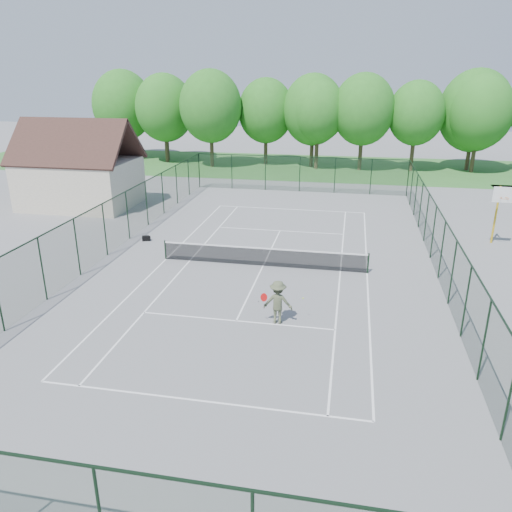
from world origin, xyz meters
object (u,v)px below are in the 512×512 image
object	(u,v)px
tennis_net	(263,256)
basketball_goal	(500,204)
sports_bag_a	(147,238)
tennis_player	(278,302)

from	to	relation	value
tennis_net	basketball_goal	size ratio (longest dim) A/B	3.04
basketball_goal	sports_bag_a	distance (m)	21.14
tennis_net	basketball_goal	world-z (taller)	basketball_goal
basketball_goal	tennis_player	distance (m)	16.64
tennis_net	tennis_player	world-z (taller)	tennis_player
basketball_goal	tennis_player	bearing A→B (deg)	-132.96
tennis_net	sports_bag_a	distance (m)	8.28
sports_bag_a	tennis_player	distance (m)	13.13
tennis_net	tennis_player	distance (m)	6.44
basketball_goal	sports_bag_a	size ratio (longest dim) A/B	10.19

